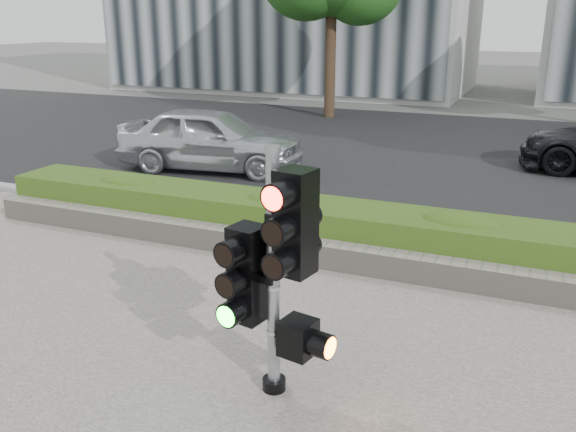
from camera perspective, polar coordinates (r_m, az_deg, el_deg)
The scene contains 7 objects.
ground at distance 6.92m, azimuth -0.13°, elevation -10.79°, with size 120.00×120.00×0.00m, color #51514C.
road at distance 16.11m, azimuth 13.88°, elevation 5.71°, with size 60.00×13.00×0.02m, color black.
curb at distance 9.62m, azimuth 7.17°, elevation -1.96°, with size 60.00×0.25×0.12m, color gray.
stone_wall at distance 8.45m, azimuth 4.88°, elevation -3.78°, with size 12.00×0.32×0.34m, color gray.
hedge at distance 8.97m, azimuth 6.20°, elevation -1.33°, with size 12.00×1.00×0.68m, color #587F27.
traffic_signal at distance 5.34m, azimuth -0.91°, elevation -4.35°, with size 0.84×0.66×2.31m.
car_silver at distance 13.89m, azimuth -7.20°, elevation 7.19°, with size 1.68×4.17×1.42m, color silver.
Camera 1 is at (2.35, -5.58, 3.36)m, focal length 38.00 mm.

